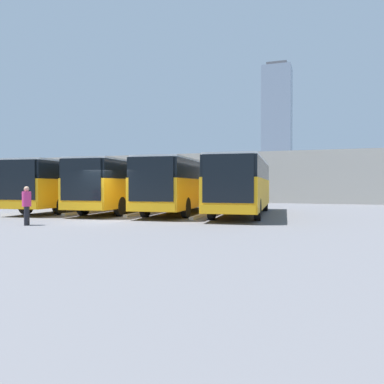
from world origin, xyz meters
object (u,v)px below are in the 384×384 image
at_px(bus_2, 127,184).
at_px(bus_3, 75,184).
at_px(bus_1, 183,184).
at_px(pedestrian, 27,204).
at_px(bus_0, 242,184).

distance_m(bus_2, bus_3, 3.84).
bearing_deg(bus_3, bus_1, 178.32).
bearing_deg(bus_3, pedestrian, 109.12).
bearing_deg(bus_1, bus_3, -1.68).
height_order(bus_0, bus_3, same).
xyz_separation_m(bus_0, bus_3, (11.50, 0.14, 0.00)).
distance_m(bus_1, bus_2, 3.84).
bearing_deg(bus_0, bus_1, -9.12).
relative_size(bus_0, bus_2, 1.00).
height_order(bus_0, bus_1, same).
xyz_separation_m(bus_0, bus_2, (7.67, -0.12, 0.00)).
bearing_deg(bus_2, bus_3, -0.97).
bearing_deg(bus_2, pedestrian, 85.13).
relative_size(bus_3, pedestrian, 6.99).
height_order(bus_1, bus_3, same).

